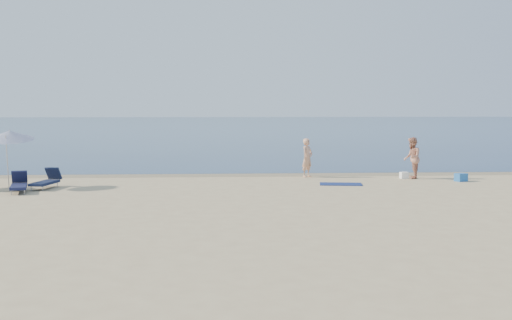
{
  "coord_description": "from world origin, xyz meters",
  "views": [
    {
      "loc": [
        -2.5,
        -10.9,
        3.27
      ],
      "look_at": [
        -0.88,
        16.0,
        1.0
      ],
      "focal_mm": 45.0,
      "sensor_mm": 36.0,
      "label": 1
    }
  ],
  "objects": [
    {
      "name": "umbrella_near",
      "position": [
        -10.76,
        15.12,
        2.12
      ],
      "size": [
        2.11,
        2.13,
        2.48
      ],
      "rotation": [
        0.0,
        0.0,
        0.12
      ],
      "color": "silver",
      "rests_on": "ground"
    },
    {
      "name": "ground",
      "position": [
        0.0,
        0.0,
        0.0
      ],
      "size": [
        160.0,
        160.0,
        0.0
      ],
      "primitive_type": "plane",
      "color": "tan",
      "rests_on": "ground"
    },
    {
      "name": "lounger_right",
      "position": [
        -9.32,
        14.92,
        0.29
      ],
      "size": [
        0.93,
        1.87,
        0.79
      ],
      "rotation": [
        0.0,
        0.0,
        -0.2
      ],
      "color": "#141C38",
      "rests_on": "ground"
    },
    {
      "name": "lounger_left",
      "position": [
        -10.06,
        13.83,
        0.28
      ],
      "size": [
        0.99,
        1.85,
        0.78
      ],
      "rotation": [
        0.0,
        0.0,
        0.25
      ],
      "color": "#161A3C",
      "rests_on": "ground"
    },
    {
      "name": "person_right",
      "position": [
        6.26,
        17.4,
        0.94
      ],
      "size": [
        0.93,
        1.07,
        1.88
      ],
      "primitive_type": "imported",
      "rotation": [
        0.0,
        0.0,
        -1.84
      ],
      "color": "tan",
      "rests_on": "ground"
    },
    {
      "name": "blue_cooler",
      "position": [
        8.09,
        16.25,
        0.17
      ],
      "size": [
        0.59,
        0.52,
        0.35
      ],
      "primitive_type": "cube",
      "rotation": [
        0.0,
        0.0,
        0.42
      ],
      "color": "#2162B3",
      "rests_on": "ground"
    },
    {
      "name": "white_bag",
      "position": [
        5.94,
        17.52,
        0.14
      ],
      "size": [
        0.37,
        0.33,
        0.29
      ],
      "primitive_type": "cube",
      "rotation": [
        0.0,
        0.0,
        0.13
      ],
      "color": "white",
      "rests_on": "ground"
    },
    {
      "name": "wet_sand_strip",
      "position": [
        0.0,
        19.4,
        0.0
      ],
      "size": [
        240.0,
        1.6,
        0.0
      ],
      "primitive_type": "cube",
      "color": "#847254",
      "rests_on": "ground"
    },
    {
      "name": "beach_towel",
      "position": [
        2.65,
        15.46,
        0.01
      ],
      "size": [
        1.86,
        1.21,
        0.03
      ],
      "primitive_type": "cube",
      "rotation": [
        0.0,
        0.0,
        -0.15
      ],
      "color": "#101E53",
      "rests_on": "ground"
    },
    {
      "name": "sea",
      "position": [
        0.0,
        100.0,
        0.0
      ],
      "size": [
        240.0,
        160.0,
        0.01
      ],
      "primitive_type": "cube",
      "color": "#0B2146",
      "rests_on": "ground"
    },
    {
      "name": "person_left",
      "position": [
        1.64,
        18.37,
        0.89
      ],
      "size": [
        0.75,
        0.77,
        1.78
      ],
      "primitive_type": "imported",
      "rotation": [
        0.0,
        0.0,
        0.84
      ],
      "color": "tan",
      "rests_on": "ground"
    }
  ]
}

